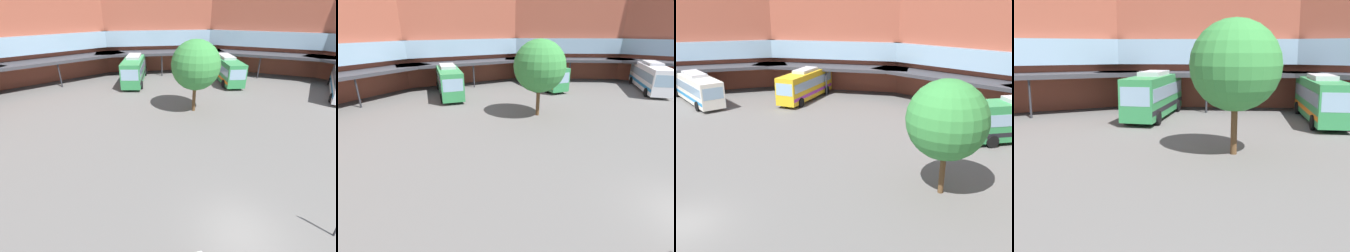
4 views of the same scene
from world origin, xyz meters
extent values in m
plane|color=#605E5B|center=(0.00, 0.00, 0.00)|extent=(123.99, 123.99, 0.00)
cube|color=#9E4C38|center=(25.65, 26.66, 8.63)|extent=(19.14, 18.73, 17.26)
cube|color=#8CADC6|center=(25.23, 26.23, 5.52)|extent=(17.81, 17.46, 2.42)
cube|color=#38383D|center=(22.18, 23.06, 3.45)|extent=(17.75, 17.29, 0.40)
cylinder|color=#2D2D33|center=(21.07, 21.91, 1.73)|extent=(0.20, 0.20, 3.45)
cube|color=#9E4C38|center=(9.34, 35.80, 8.63)|extent=(21.62, 11.05, 17.26)
cube|color=#8CADC6|center=(9.19, 35.22, 5.52)|extent=(19.67, 10.76, 2.42)
cube|color=#38383D|center=(8.08, 30.96, 3.45)|extent=(21.12, 9.12, 0.40)
cylinder|color=#2D2D33|center=(7.68, 29.41, 1.73)|extent=(0.20, 0.20, 3.45)
cube|color=#9E4C38|center=(-9.34, 35.80, 8.63)|extent=(21.62, 11.05, 17.26)
cube|color=#8CADC6|center=(-9.19, 35.22, 5.52)|extent=(19.67, 10.76, 2.42)
cube|color=#38383D|center=(-8.08, 30.96, 3.45)|extent=(21.12, 9.12, 0.40)
cylinder|color=#2D2D33|center=(-7.68, 29.41, 1.73)|extent=(0.20, 0.20, 3.45)
cube|color=#338C4C|center=(15.59, 23.25, 1.88)|extent=(5.89, 11.33, 3.07)
cube|color=#8CADC6|center=(15.59, 23.25, 2.25)|extent=(5.72, 10.72, 0.98)
cube|color=orange|center=(15.59, 23.25, 1.02)|extent=(5.84, 11.13, 0.37)
cube|color=#8CADC6|center=(13.83, 18.03, 2.25)|extent=(2.09, 0.81, 1.35)
cube|color=#B2B2B7|center=(15.59, 23.25, 3.60)|extent=(2.91, 4.35, 0.36)
cylinder|color=black|center=(15.55, 19.27, 0.55)|extent=(0.64, 1.14, 1.10)
cylinder|color=black|center=(13.22, 20.06, 0.55)|extent=(0.64, 1.14, 1.10)
cylinder|color=black|center=(17.97, 26.45, 0.55)|extent=(0.64, 1.14, 1.10)
cylinder|color=black|center=(15.64, 27.23, 0.55)|extent=(0.64, 1.14, 1.10)
cylinder|color=black|center=(21.60, 10.24, 0.55)|extent=(1.07, 0.89, 1.10)
cylinder|color=black|center=(27.97, 14.83, 0.55)|extent=(1.07, 0.89, 1.10)
cube|color=#338C4C|center=(2.67, 27.87, 1.97)|extent=(6.45, 10.56, 3.24)
cube|color=#8CADC6|center=(2.67, 27.87, 2.36)|extent=(6.25, 10.01, 1.04)
cube|color=black|center=(2.67, 27.87, 1.06)|extent=(6.39, 10.38, 0.39)
cube|color=#8CADC6|center=(0.65, 23.14, 2.36)|extent=(2.13, 1.00, 1.43)
cube|color=#B2B2B7|center=(2.67, 27.87, 3.77)|extent=(3.13, 4.15, 0.36)
cylinder|color=black|center=(2.46, 24.12, 0.55)|extent=(0.71, 1.13, 1.10)
cylinder|color=black|center=(0.10, 25.13, 0.55)|extent=(0.71, 1.13, 1.10)
cylinder|color=black|center=(5.24, 30.61, 0.55)|extent=(0.71, 1.13, 1.10)
cylinder|color=black|center=(2.87, 31.62, 0.55)|extent=(0.71, 1.13, 1.10)
cylinder|color=brown|center=(5.40, 14.62, 1.78)|extent=(0.36, 0.36, 3.56)
sphere|color=#38843D|center=(5.40, 14.62, 4.95)|extent=(5.03, 5.03, 5.03)
camera|label=1|loc=(-6.52, -5.82, 10.18)|focal=24.72mm
camera|label=2|loc=(-12.62, -1.09, 8.35)|focal=25.99mm
camera|label=3|loc=(19.56, -2.31, 11.73)|focal=39.18mm
camera|label=4|loc=(-1.75, -6.48, 5.80)|focal=43.44mm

